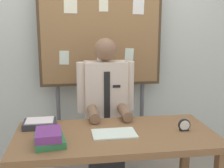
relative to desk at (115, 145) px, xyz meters
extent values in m
cube|color=silver|center=(0.00, 1.21, 0.69)|extent=(6.40, 0.08, 2.70)
cube|color=brown|center=(0.00, 0.00, 0.07)|extent=(1.54, 0.74, 0.05)
cube|color=brown|center=(-0.71, 0.31, -0.31)|extent=(0.07, 0.07, 0.71)
cube|color=brown|center=(0.71, 0.31, -0.31)|extent=(0.07, 0.07, 0.71)
cube|color=#2D2D33|center=(0.00, 0.62, -0.44)|extent=(0.34, 0.30, 0.44)
cube|color=beige|center=(0.00, 0.62, 0.18)|extent=(0.40, 0.22, 0.80)
sphere|color=brown|center=(0.00, 0.62, 0.69)|extent=(0.22, 0.22, 0.22)
cylinder|color=beige|center=(-0.23, 0.60, 0.34)|extent=(0.09, 0.09, 0.48)
cylinder|color=beige|center=(0.23, 0.60, 0.34)|extent=(0.09, 0.09, 0.48)
cylinder|color=brown|center=(-0.14, 0.36, 0.15)|extent=(0.09, 0.30, 0.09)
cylinder|color=brown|center=(0.14, 0.36, 0.15)|extent=(0.09, 0.30, 0.09)
cube|color=black|center=(0.00, 0.51, 0.24)|extent=(0.06, 0.01, 0.52)
cube|color=black|center=(0.09, 0.51, 0.36)|extent=(0.07, 0.01, 0.02)
cube|color=#4C3823|center=(0.00, 1.01, 0.85)|extent=(1.31, 0.05, 1.17)
cube|color=olive|center=(0.00, 1.00, 0.85)|extent=(1.25, 0.04, 1.11)
cylinder|color=#59595E|center=(-0.47, 1.04, -0.18)|extent=(0.04, 0.04, 0.96)
cylinder|color=#59595E|center=(0.47, 1.04, -0.18)|extent=(0.04, 0.04, 0.96)
cube|color=silver|center=(-0.39, 0.98, 0.58)|extent=(0.10, 0.00, 0.15)
cube|color=#F4EFCC|center=(-0.31, 0.98, 1.13)|extent=(0.14, 0.00, 0.20)
cube|color=silver|center=(0.01, 0.98, 0.62)|extent=(0.11, 0.00, 0.15)
cube|color=#F4EFCC|center=(0.03, 0.98, 1.12)|extent=(0.10, 0.00, 0.15)
cube|color=silver|center=(0.30, 0.98, 0.60)|extent=(0.10, 0.00, 0.15)
cube|color=white|center=(0.40, 0.98, 1.11)|extent=(0.13, 0.00, 0.18)
cube|color=#337F47|center=(-0.49, -0.14, 0.12)|extent=(0.24, 0.26, 0.05)
cube|color=#72337F|center=(-0.49, -0.14, 0.18)|extent=(0.19, 0.25, 0.06)
cube|color=silver|center=(-0.01, -0.02, 0.10)|extent=(0.34, 0.22, 0.01)
cylinder|color=black|center=(0.54, -0.02, 0.15)|extent=(0.10, 0.02, 0.10)
cylinder|color=white|center=(0.54, -0.04, 0.15)|extent=(0.08, 0.00, 0.08)
cube|color=black|center=(0.54, -0.02, 0.10)|extent=(0.07, 0.04, 0.01)
cube|color=#333338|center=(-0.59, 0.23, 0.12)|extent=(0.26, 0.20, 0.05)
cube|color=silver|center=(-0.59, 0.23, 0.15)|extent=(0.22, 0.17, 0.01)
camera|label=1|loc=(-0.33, -2.05, 0.92)|focal=45.88mm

